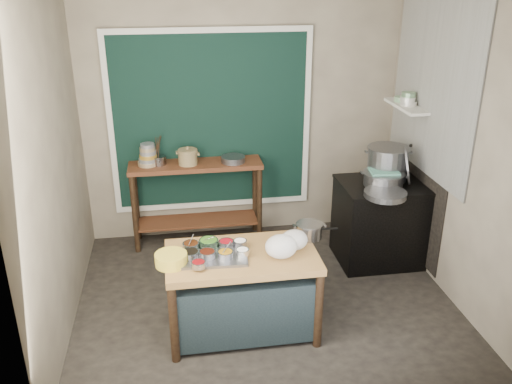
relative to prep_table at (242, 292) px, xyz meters
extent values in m
cube|color=#2F2A24|center=(0.27, 0.45, -0.39)|extent=(3.50, 3.00, 0.02)
cube|color=gray|center=(0.27, 1.96, 1.02)|extent=(3.50, 0.02, 2.80)
cube|color=gray|center=(-1.49, 0.45, 1.02)|extent=(0.02, 3.00, 2.80)
cube|color=gray|center=(2.03, 0.45, 1.02)|extent=(0.02, 3.00, 2.80)
cube|color=black|center=(-0.08, 1.92, 0.98)|extent=(2.10, 0.02, 1.90)
cube|color=#B2B2AA|center=(2.01, 1.00, 1.48)|extent=(0.02, 1.70, 1.70)
cube|color=black|center=(2.01, 1.10, 0.32)|extent=(0.01, 1.30, 1.30)
cube|color=beige|center=(1.90, 1.30, 1.23)|extent=(0.22, 0.70, 0.03)
cube|color=olive|center=(0.00, 0.00, 0.00)|extent=(1.25, 0.72, 0.75)
cube|color=#512917|center=(-0.28, 1.73, 0.10)|extent=(1.45, 0.40, 0.95)
cube|color=black|center=(1.62, 1.00, 0.05)|extent=(0.90, 0.68, 0.85)
cube|color=black|center=(1.62, 1.00, 0.49)|extent=(0.92, 0.69, 0.03)
cube|color=gray|center=(-0.23, -0.02, 0.39)|extent=(0.55, 0.41, 0.02)
cylinder|color=gray|center=(0.00, 0.10, 0.42)|extent=(0.11, 0.11, 0.05)
cylinder|color=silver|center=(0.00, -0.05, 0.42)|extent=(0.11, 0.11, 0.05)
cylinder|color=gray|center=(-0.41, 0.10, 0.43)|extent=(0.14, 0.14, 0.06)
cylinder|color=gray|center=(-0.29, -0.06, 0.43)|extent=(0.14, 0.14, 0.06)
cylinder|color=gray|center=(-0.12, 0.10, 0.43)|extent=(0.13, 0.13, 0.05)
cylinder|color=gray|center=(-0.36, -0.20, 0.42)|extent=(0.11, 0.11, 0.05)
cylinder|color=gray|center=(-0.26, 0.12, 0.43)|extent=(0.16, 0.16, 0.06)
cylinder|color=gray|center=(-0.14, -0.08, 0.43)|extent=(0.13, 0.13, 0.05)
cylinder|color=gray|center=(-0.42, -0.04, 0.43)|extent=(0.15, 0.15, 0.06)
cylinder|color=#B49538|center=(-0.57, -0.09, 0.42)|extent=(0.31, 0.31, 0.10)
ellipsoid|color=white|center=(0.31, -0.11, 0.47)|extent=(0.29, 0.25, 0.20)
ellipsoid|color=white|center=(0.44, 0.01, 0.46)|extent=(0.29, 0.27, 0.17)
cylinder|color=tan|center=(-0.78, 1.75, 0.60)|extent=(0.21, 0.21, 0.04)
cylinder|color=gray|center=(-0.78, 1.75, 0.64)|extent=(0.20, 0.20, 0.04)
cylinder|color=gold|center=(-0.78, 1.75, 0.68)|extent=(0.19, 0.19, 0.04)
cylinder|color=gray|center=(-0.78, 1.75, 0.72)|extent=(0.18, 0.18, 0.04)
cylinder|color=tan|center=(-0.78, 1.75, 0.76)|extent=(0.17, 0.17, 0.04)
cylinder|color=gray|center=(-0.78, 1.75, 0.80)|extent=(0.15, 0.15, 0.04)
cylinder|color=gray|center=(-0.67, 1.74, 0.62)|extent=(0.17, 0.17, 0.10)
cylinder|color=gray|center=(0.14, 1.69, 0.61)|extent=(0.31, 0.31, 0.07)
cylinder|color=gray|center=(1.83, 0.98, 0.71)|extent=(0.25, 0.43, 0.41)
cube|color=#4D8C7F|center=(1.58, 0.95, 0.65)|extent=(0.30, 0.24, 0.02)
cylinder|color=gray|center=(1.49, 0.67, 0.53)|extent=(0.48, 0.48, 0.05)
cylinder|color=silver|center=(1.90, 1.28, 1.26)|extent=(0.17, 0.17, 0.04)
cylinder|color=silver|center=(1.90, 1.28, 1.31)|extent=(0.15, 0.15, 0.04)
cylinder|color=gray|center=(1.90, 1.28, 1.35)|extent=(0.14, 0.14, 0.04)
cylinder|color=gray|center=(1.90, 1.45, 1.27)|extent=(0.17, 0.17, 0.05)
camera|label=1|loc=(-0.50, -3.88, 2.57)|focal=38.00mm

